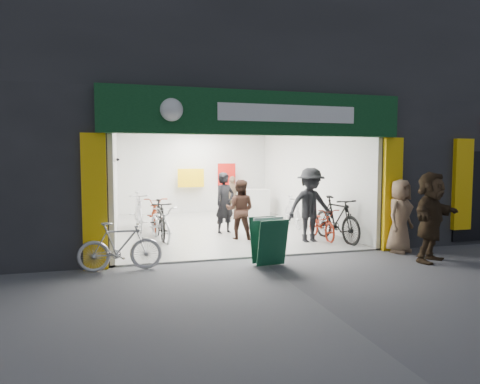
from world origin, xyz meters
name	(u,v)px	position (x,y,z in m)	size (l,w,h in m)	color
ground	(257,258)	(0.00, 0.00, 0.00)	(60.00, 60.00, 0.00)	#56565B
building	(237,91)	(0.91, 4.99, 4.31)	(17.00, 10.27, 8.00)	#232326
bike_left_front	(161,223)	(-1.80, 2.48, 0.46)	(0.61, 1.76, 0.93)	silver
bike_left_midfront	(160,220)	(-1.80, 2.66, 0.53)	(0.49, 1.75, 1.05)	black
bike_left_midback	(155,213)	(-1.80, 4.30, 0.50)	(0.66, 1.90, 1.00)	maroon
bike_left_back	(139,212)	(-2.29, 4.18, 0.58)	(0.55, 1.93, 1.16)	silver
bike_right_front	(336,219)	(2.50, 1.16, 0.58)	(0.55, 1.95, 1.17)	black
bike_right_mid	(322,224)	(2.29, 1.55, 0.42)	(0.56, 1.61, 0.84)	maroon
bike_right_back	(293,212)	(2.32, 3.60, 0.50)	(0.47, 1.65, 0.99)	silver
parked_bike	(120,246)	(-2.80, -0.30, 0.47)	(0.44, 1.56, 0.94)	#ABABB0
customer_a	(225,203)	(0.04, 3.06, 0.87)	(0.63, 0.42, 1.74)	black
customer_b	(240,210)	(0.21, 2.08, 0.79)	(0.77, 0.60, 1.58)	#3A231A
customer_c	(310,206)	(1.80, 1.21, 0.95)	(1.22, 0.70, 1.89)	black
customer_d	(233,198)	(0.96, 5.72, 0.76)	(0.89, 0.37, 1.52)	#83674C
pedestrian_near	(400,216)	(3.30, -0.30, 0.83)	(0.81, 0.53, 1.66)	#957456
pedestrian_far	(431,217)	(3.35, -1.24, 0.93)	(1.72, 0.55, 1.86)	#362718
sandwich_board	(268,240)	(0.03, -0.66, 0.51)	(0.66, 0.68, 0.93)	#104229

